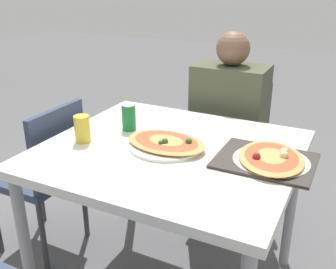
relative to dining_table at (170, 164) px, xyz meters
name	(u,v)px	position (x,y,z in m)	size (l,w,h in m)	color
dining_table	(170,164)	(0.00, 0.00, 0.00)	(1.07, 0.97, 0.76)	silver
chair_far_seated	(232,140)	(0.03, 0.81, -0.19)	(0.40, 0.40, 0.85)	#2D3851
chair_side_left	(45,170)	(-0.73, -0.02, -0.19)	(0.40, 0.40, 0.85)	#2D3851
person_seated	(228,115)	(0.03, 0.70, 0.01)	(0.41, 0.28, 1.17)	#2D2D38
pizza_main	(166,143)	(-0.02, 0.00, 0.09)	(0.38, 0.32, 0.05)	white
soda_can	(129,117)	(-0.27, 0.10, 0.14)	(0.07, 0.07, 0.12)	#197233
drink_glass	(82,129)	(-0.38, -0.11, 0.14)	(0.07, 0.07, 0.12)	gold
serving_tray	(265,161)	(0.40, 0.05, 0.08)	(0.38, 0.31, 0.01)	#332D28
pizza_second	(271,159)	(0.42, 0.05, 0.10)	(0.34, 0.39, 0.06)	white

